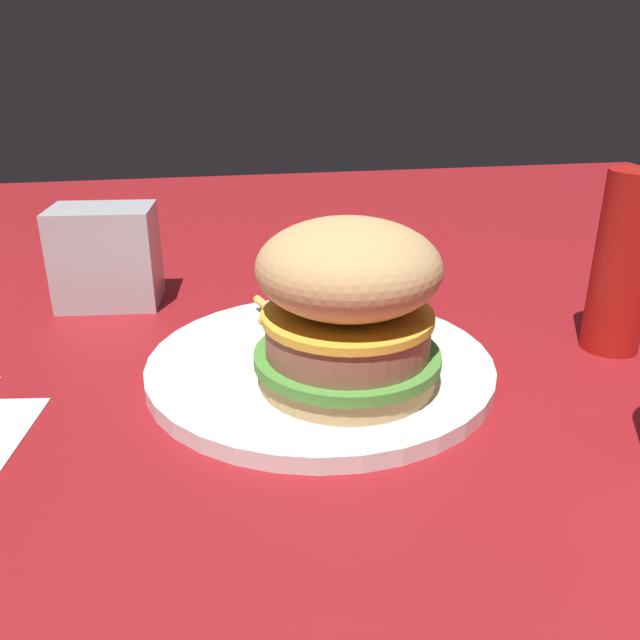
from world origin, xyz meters
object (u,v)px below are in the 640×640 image
Objects in this scene: plate at (320,365)px; ketchup_bottle at (624,263)px; fries_pile at (300,318)px; napkin_dispenser at (106,257)px; sandwich at (353,303)px.

ketchup_bottle is at bearing -90.20° from plate.
fries_pile is 1.12× the size of napkin_dispenser.
ketchup_bottle reaches higher than plate.
sandwich is 1.38× the size of napkin_dispenser.
plate is at bearing 89.80° from ketchup_bottle.
napkin_dispenser is (0.18, 0.16, 0.04)m from plate.
plate is 0.07m from fries_pile.
sandwich is at bearing 99.48° from ketchup_bottle.
sandwich is (-0.04, -0.01, 0.06)m from plate.
plate is 0.24m from napkin_dispenser.
fries_pile is 0.73× the size of ketchup_bottle.
napkin_dispenser reaches higher than fries_pile.
napkin_dispenser is 0.65× the size of ketchup_bottle.
plate is 0.24m from ketchup_bottle.
plate is 2.01× the size of sandwich.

